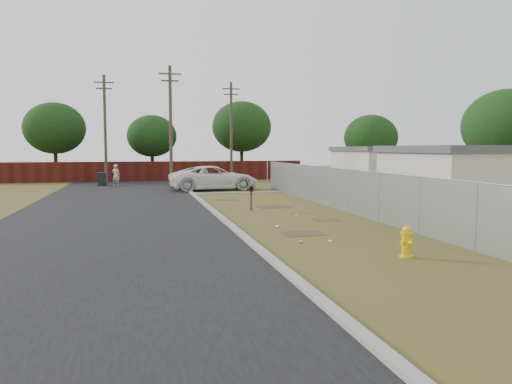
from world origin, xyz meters
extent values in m
plane|color=brown|center=(0.00, 0.00, 0.00)|extent=(120.00, 120.00, 0.00)
cube|color=black|center=(-7.50, 8.00, 0.01)|extent=(9.00, 60.00, 0.02)
cube|color=#A09E95|center=(-3.00, 8.00, 0.06)|extent=(0.25, 60.00, 0.12)
cube|color=#A09E95|center=(0.00, 11.50, 0.01)|extent=(6.20, 1.00, 0.03)
cylinder|color=#909398|center=(3.10, -9.00, 1.00)|extent=(0.06, 0.06, 2.00)
cylinder|color=#909398|center=(3.10, -6.00, 1.00)|extent=(0.06, 0.06, 2.00)
cylinder|color=#909398|center=(3.10, -3.00, 1.00)|extent=(0.06, 0.06, 2.00)
cylinder|color=#909398|center=(3.10, 0.00, 1.00)|extent=(0.06, 0.06, 2.00)
cylinder|color=#909398|center=(3.10, 3.00, 1.00)|extent=(0.06, 0.06, 2.00)
cylinder|color=#909398|center=(3.10, 6.00, 1.00)|extent=(0.06, 0.06, 2.00)
cylinder|color=#909398|center=(3.10, 9.00, 1.00)|extent=(0.06, 0.06, 2.00)
cylinder|color=#909398|center=(3.10, 12.00, 1.00)|extent=(0.06, 0.06, 2.00)
cylinder|color=#909398|center=(3.10, 15.00, 1.00)|extent=(0.06, 0.06, 2.00)
cylinder|color=#909398|center=(3.10, 1.00, 2.00)|extent=(0.04, 26.00, 0.04)
cube|color=gray|center=(3.10, 1.00, 1.00)|extent=(0.01, 26.00, 2.00)
cube|color=black|center=(3.16, 1.00, 0.30)|extent=(0.03, 26.00, 0.60)
cube|color=#43130E|center=(-6.00, 25.00, 0.90)|extent=(30.00, 0.12, 1.80)
cylinder|color=#453B2E|center=(-4.00, 16.00, 4.50)|extent=(0.24, 0.24, 9.00)
cube|color=#453B2E|center=(-4.00, 16.00, 8.40)|extent=(1.60, 0.10, 0.10)
cube|color=#453B2E|center=(-4.00, 16.00, 7.90)|extent=(1.30, 0.10, 0.10)
cylinder|color=#453B2E|center=(-9.00, 22.00, 4.50)|extent=(0.24, 0.24, 9.00)
cube|color=#453B2E|center=(-9.00, 22.00, 8.40)|extent=(1.60, 0.10, 0.10)
cube|color=#453B2E|center=(-9.00, 22.00, 7.90)|extent=(1.30, 0.10, 0.10)
cylinder|color=#453B2E|center=(2.00, 24.00, 4.50)|extent=(0.24, 0.24, 9.00)
cube|color=#453B2E|center=(2.00, 24.00, 8.40)|extent=(1.60, 0.10, 0.10)
cube|color=#453B2E|center=(2.00, 24.00, 7.90)|extent=(1.30, 0.10, 0.10)
cube|color=beige|center=(9.00, -2.00, 1.40)|extent=(8.00, 6.00, 2.80)
cube|color=#4C4C51|center=(9.00, -2.00, 2.95)|extent=(8.32, 6.24, 0.30)
cube|color=beige|center=(10.50, 9.00, 1.40)|extent=(7.00, 6.00, 2.80)
cube|color=#4C4C51|center=(10.50, 9.00, 2.95)|extent=(7.28, 6.24, 0.30)
cylinder|color=#332116|center=(-14.00, 29.00, 1.65)|extent=(0.36, 0.36, 3.30)
ellipsoid|color=black|center=(-14.00, 29.00, 4.88)|extent=(5.70, 5.70, 4.84)
cylinder|color=#332116|center=(-5.00, 30.00, 1.43)|extent=(0.36, 0.36, 2.86)
ellipsoid|color=black|center=(-5.00, 30.00, 4.23)|extent=(4.94, 4.94, 4.20)
cylinder|color=#332116|center=(4.00, 29.00, 1.76)|extent=(0.36, 0.36, 3.52)
ellipsoid|color=black|center=(4.00, 29.00, 5.20)|extent=(6.08, 6.08, 5.17)
cylinder|color=#332116|center=(13.00, 18.00, 1.32)|extent=(0.36, 0.36, 2.64)
ellipsoid|color=black|center=(13.00, 18.00, 3.90)|extent=(4.56, 4.56, 3.88)
cylinder|color=#332116|center=(14.00, 3.00, 1.43)|extent=(0.36, 0.36, 2.86)
ellipsoid|color=black|center=(14.00, 3.00, 4.23)|extent=(4.94, 4.94, 4.20)
cylinder|color=yellow|center=(0.71, -9.31, 0.03)|extent=(0.47, 0.47, 0.07)
cylinder|color=yellow|center=(0.71, -9.31, 0.36)|extent=(0.33, 0.33, 0.63)
cylinder|color=yellow|center=(0.71, -9.31, 0.67)|extent=(0.43, 0.43, 0.05)
sphere|color=yellow|center=(0.71, -9.31, 0.76)|extent=(0.32, 0.32, 0.25)
cylinder|color=yellow|center=(0.71, -9.31, 0.89)|extent=(0.06, 0.06, 0.07)
cylinder|color=yellow|center=(0.56, -9.35, 0.43)|extent=(0.14, 0.15, 0.12)
cylinder|color=yellow|center=(0.85, -9.26, 0.43)|extent=(0.14, 0.15, 0.12)
cylinder|color=yellow|center=(0.76, -9.45, 0.43)|extent=(0.19, 0.17, 0.15)
cube|color=brown|center=(-1.14, 1.72, 0.50)|extent=(0.11, 0.11, 1.00)
cube|color=black|center=(-1.14, 1.72, 1.03)|extent=(0.27, 0.51, 0.18)
cylinder|color=black|center=(-1.14, 1.72, 1.12)|extent=(0.27, 0.51, 0.18)
cube|color=#AC0C0F|center=(-1.19, 1.47, 1.03)|extent=(0.03, 0.04, 0.10)
imported|color=white|center=(-1.14, 13.84, 0.87)|extent=(6.54, 3.55, 1.74)
imported|color=#C3AC8F|center=(-8.11, 19.26, 0.87)|extent=(0.75, 0.64, 1.73)
cube|color=black|center=(-9.22, 19.99, 0.50)|extent=(0.66, 0.66, 1.00)
cube|color=black|center=(-9.22, 19.99, 1.02)|extent=(0.72, 0.72, 0.08)
cylinder|color=black|center=(-8.90, 19.70, 0.10)|extent=(0.06, 0.21, 0.21)
cylinder|color=silver|center=(-0.46, -6.72, 0.04)|extent=(0.09, 0.11, 0.07)
cylinder|color=#B2B2B7|center=(-1.29, -3.45, 0.04)|extent=(0.11, 0.12, 0.07)
cylinder|color=silver|center=(0.44, -0.45, 0.04)|extent=(0.12, 0.12, 0.07)
cylinder|color=#B2B2B7|center=(-1.43, -6.63, 0.04)|extent=(0.12, 0.10, 0.07)
cylinder|color=silver|center=(1.30, 4.47, 0.04)|extent=(0.10, 0.12, 0.07)
cylinder|color=#B2B2B7|center=(0.42, 0.23, 0.04)|extent=(0.12, 0.10, 0.07)
camera|label=1|loc=(-6.36, -21.40, 2.97)|focal=35.00mm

